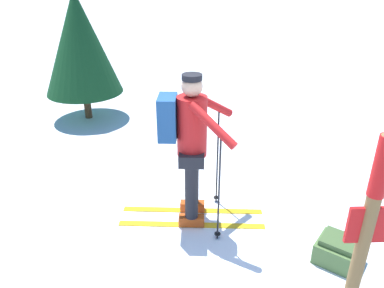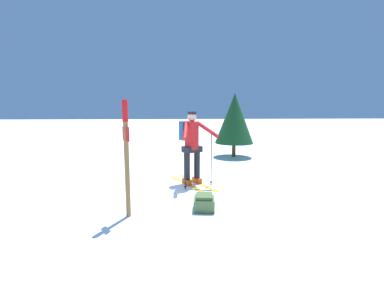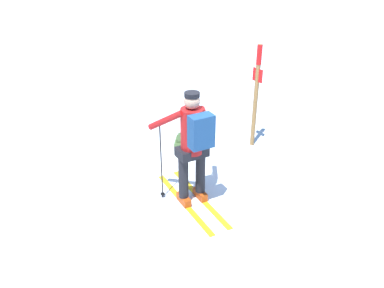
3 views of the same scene
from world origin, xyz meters
name	(u,v)px [view 2 (image 2 of 3)]	position (x,y,z in m)	size (l,w,h in m)	color
ground_plane	(178,190)	(0.00, 0.00, 0.00)	(80.00, 80.00, 0.00)	white
skier	(191,142)	(0.34, 0.48, 1.04)	(1.22, 1.71, 1.78)	gold
dropped_backpack	(204,203)	(0.47, -1.21, 0.13)	(0.42, 0.44, 0.29)	#4C6B38
trail_marker	(126,149)	(-0.87, -1.42, 1.18)	(0.15, 0.22, 2.00)	olive
pine_tree	(234,118)	(2.19, 3.94, 1.48)	(1.46, 1.46, 2.44)	#4C331E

